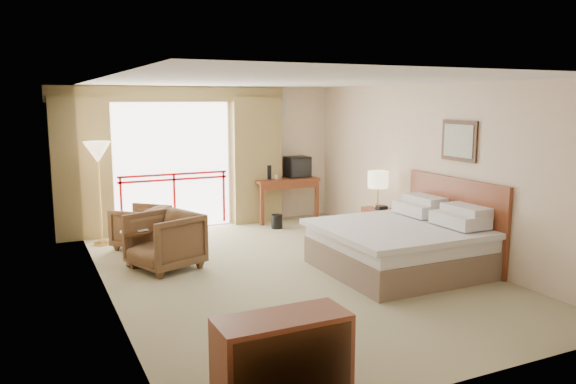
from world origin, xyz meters
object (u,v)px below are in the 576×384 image
nightstand (378,225)px  side_table (137,242)px  wastebasket (277,221)px  desk (283,187)px  armchair_far (142,248)px  armchair_near (166,268)px  dresser (283,359)px  bed (402,245)px  tv (298,167)px  table_lamp (378,180)px  floor_lamp (98,156)px

nightstand → side_table: nightstand is taller
nightstand → wastebasket: 2.08m
desk → side_table: bearing=-147.4°
armchair_far → armchair_near: armchair_near is taller
armchair_far → dresser: 5.43m
bed → nightstand: 1.63m
nightstand → wastebasket: bearing=127.0°
tv → dresser: 7.22m
nightstand → armchair_near: nightstand is taller
table_lamp → desk: table_lamp is taller
nightstand → armchair_near: 3.72m
armchair_near → dresser: 4.09m
table_lamp → armchair_far: size_ratio=0.80×
nightstand → desk: 2.55m
tv → armchair_near: tv is taller
desk → floor_lamp: 3.80m
desk → armchair_near: (-3.01, -2.38, -0.68)m
tv → dresser: tv is taller
nightstand → side_table: 4.06m
armchair_far → bed: bearing=91.3°
tv → floor_lamp: bearing=-172.1°
bed → desk: 3.94m
wastebasket → armchair_near: size_ratio=0.30×
desk → armchair_near: 3.89m
wastebasket → tv: bearing=40.3°
table_lamp → desk: (-0.70, 2.38, -0.41)m
bed → floor_lamp: (-3.73, 3.39, 1.14)m
desk → wastebasket: size_ratio=4.93×
tv → armchair_far: size_ratio=0.61×
table_lamp → wastebasket: size_ratio=2.30×
desk → side_table: desk is taller
desk → armchair_far: (-3.10, -1.03, -0.68)m
tv → wastebasket: tv is taller
side_table → tv: bearing=28.4°
armchair_far → side_table: side_table is taller
armchair_far → floor_lamp: (-0.57, 0.49, 1.52)m
table_lamp → floor_lamp: bearing=157.1°
floor_lamp → dresser: 6.06m
armchair_near → armchair_far: bearing=162.9°
table_lamp → armchair_near: bearing=180.0°
desk → dresser: (-3.00, -6.45, -0.31)m
bed → desk: size_ratio=1.60×
wastebasket → armchair_far: size_ratio=0.35×
nightstand → floor_lamp: (-4.36, 1.89, 1.22)m
bed → dresser: size_ratio=1.93×
bed → dresser: bearing=-140.6°
tv → dresser: size_ratio=0.43×
wastebasket → dresser: dresser is taller
tv → armchair_far: tv is taller
armchair_near → dresser: size_ratio=0.83×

